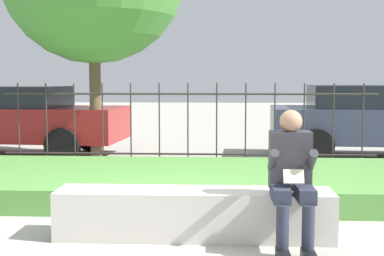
{
  "coord_description": "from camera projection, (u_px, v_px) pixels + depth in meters",
  "views": [
    {
      "loc": [
        0.53,
        -5.14,
        1.56
      ],
      "look_at": [
        0.24,
        0.54,
        1.03
      ],
      "focal_mm": 50.0,
      "sensor_mm": 36.0,
      "label": 1
    }
  ],
  "objects": [
    {
      "name": "ground_plane",
      "position": [
        165.0,
        237.0,
        5.28
      ],
      "size": [
        60.0,
        60.0,
        0.0
      ],
      "primitive_type": "plane",
      "color": "#A8A399"
    },
    {
      "name": "stone_bench",
      "position": [
        194.0,
        216.0,
        5.25
      ],
      "size": [
        2.7,
        0.51,
        0.47
      ],
      "color": "beige",
      "rests_on": "ground_plane"
    },
    {
      "name": "person_seated_reader",
      "position": [
        291.0,
        173.0,
        4.87
      ],
      "size": [
        0.42,
        0.73,
        1.27
      ],
      "color": "black",
      "rests_on": "ground_plane"
    },
    {
      "name": "grass_berm",
      "position": [
        181.0,
        182.0,
        7.32
      ],
      "size": [
        8.26,
        2.73,
        0.3
      ],
      "color": "#569342",
      "rests_on": "ground_plane"
    },
    {
      "name": "iron_fence",
      "position": [
        188.0,
        126.0,
        8.94
      ],
      "size": [
        6.26,
        0.03,
        1.49
      ],
      "color": "#332D28",
      "rests_on": "ground_plane"
    },
    {
      "name": "car_parked_right",
      "position": [
        374.0,
        119.0,
        10.49
      ],
      "size": [
        4.17,
        2.17,
        1.44
      ],
      "rotation": [
        0.0,
        0.0,
        -0.06
      ],
      "color": "#383D56",
      "rests_on": "ground_plane"
    },
    {
      "name": "car_parked_left",
      "position": [
        7.0,
        118.0,
        10.88
      ],
      "size": [
        4.77,
        2.16,
        1.41
      ],
      "rotation": [
        0.0,
        0.0,
        -0.08
      ],
      "color": "maroon",
      "rests_on": "ground_plane"
    }
  ]
}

